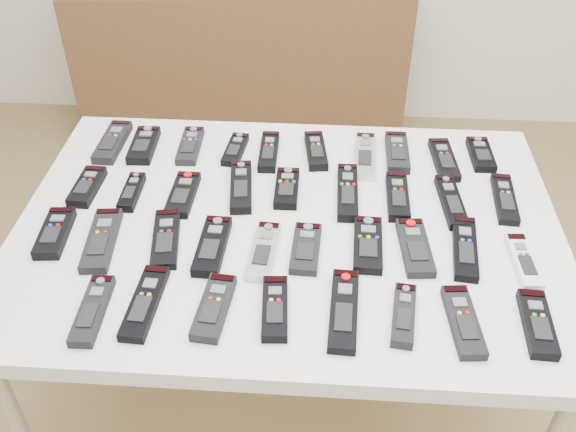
# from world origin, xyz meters

# --- Properties ---
(table) EXTENTS (1.25, 0.88, 0.78)m
(table) POSITION_xyz_m (-0.10, 0.14, 0.72)
(table) COLOR white
(table) RESTS_ON ground
(sideboard) EXTENTS (1.53, 0.51, 0.75)m
(sideboard) POSITION_xyz_m (-0.43, 1.78, 0.38)
(sideboard) COLOR #4D381F
(sideboard) RESTS_ON ground
(remote_0) EXTENTS (0.06, 0.19, 0.02)m
(remote_0) POSITION_xyz_m (-0.59, 0.43, 0.79)
(remote_0) COLOR black
(remote_0) RESTS_ON table
(remote_1) EXTENTS (0.07, 0.16, 0.02)m
(remote_1) POSITION_xyz_m (-0.50, 0.42, 0.79)
(remote_1) COLOR black
(remote_1) RESTS_ON table
(remote_2) EXTENTS (0.06, 0.17, 0.02)m
(remote_2) POSITION_xyz_m (-0.38, 0.43, 0.79)
(remote_2) COLOR black
(remote_2) RESTS_ON table
(remote_3) EXTENTS (0.06, 0.14, 0.02)m
(remote_3) POSITION_xyz_m (-0.26, 0.42, 0.79)
(remote_3) COLOR black
(remote_3) RESTS_ON table
(remote_4) EXTENTS (0.05, 0.17, 0.02)m
(remote_4) POSITION_xyz_m (-0.17, 0.42, 0.79)
(remote_4) COLOR black
(remote_4) RESTS_ON table
(remote_5) EXTENTS (0.07, 0.16, 0.02)m
(remote_5) POSITION_xyz_m (-0.05, 0.43, 0.79)
(remote_5) COLOR black
(remote_5) RESTS_ON table
(remote_6) EXTENTS (0.06, 0.20, 0.02)m
(remote_6) POSITION_xyz_m (0.08, 0.41, 0.79)
(remote_6) COLOR #B7B7BC
(remote_6) RESTS_ON table
(remote_7) EXTENTS (0.06, 0.17, 0.02)m
(remote_7) POSITION_xyz_m (0.17, 0.43, 0.79)
(remote_7) COLOR black
(remote_7) RESTS_ON table
(remote_8) EXTENTS (0.07, 0.18, 0.02)m
(remote_8) POSITION_xyz_m (0.29, 0.41, 0.79)
(remote_8) COLOR black
(remote_8) RESTS_ON table
(remote_9) EXTENTS (0.06, 0.15, 0.02)m
(remote_9) POSITION_xyz_m (0.39, 0.44, 0.79)
(remote_9) COLOR black
(remote_9) RESTS_ON table
(remote_10) EXTENTS (0.06, 0.15, 0.02)m
(remote_10) POSITION_xyz_m (-0.60, 0.23, 0.79)
(remote_10) COLOR black
(remote_10) RESTS_ON table
(remote_11) EXTENTS (0.04, 0.14, 0.02)m
(remote_11) POSITION_xyz_m (-0.48, 0.22, 0.79)
(remote_11) COLOR black
(remote_11) RESTS_ON table
(remote_12) EXTENTS (0.06, 0.17, 0.02)m
(remote_12) POSITION_xyz_m (-0.36, 0.22, 0.79)
(remote_12) COLOR black
(remote_12) RESTS_ON table
(remote_13) EXTENTS (0.07, 0.20, 0.02)m
(remote_13) POSITION_xyz_m (-0.22, 0.25, 0.79)
(remote_13) COLOR black
(remote_13) RESTS_ON table
(remote_14) EXTENTS (0.06, 0.15, 0.02)m
(remote_14) POSITION_xyz_m (-0.11, 0.26, 0.79)
(remote_14) COLOR black
(remote_14) RESTS_ON table
(remote_15) EXTENTS (0.05, 0.21, 0.02)m
(remote_15) POSITION_xyz_m (0.04, 0.25, 0.79)
(remote_15) COLOR black
(remote_15) RESTS_ON table
(remote_16) EXTENTS (0.05, 0.17, 0.02)m
(remote_16) POSITION_xyz_m (0.16, 0.24, 0.79)
(remote_16) COLOR black
(remote_16) RESTS_ON table
(remote_17) EXTENTS (0.06, 0.20, 0.02)m
(remote_17) POSITION_xyz_m (0.28, 0.23, 0.79)
(remote_17) COLOR black
(remote_17) RESTS_ON table
(remote_18) EXTENTS (0.06, 0.19, 0.02)m
(remote_18) POSITION_xyz_m (0.41, 0.25, 0.79)
(remote_18) COLOR black
(remote_18) RESTS_ON table
(remote_19) EXTENTS (0.07, 0.16, 0.02)m
(remote_19) POSITION_xyz_m (-0.62, 0.05, 0.79)
(remote_19) COLOR black
(remote_19) RESTS_ON table
(remote_20) EXTENTS (0.08, 0.20, 0.02)m
(remote_20) POSITION_xyz_m (-0.50, 0.04, 0.79)
(remote_20) COLOR black
(remote_20) RESTS_ON table
(remote_21) EXTENTS (0.08, 0.19, 0.02)m
(remote_21) POSITION_xyz_m (-0.36, 0.05, 0.79)
(remote_21) COLOR black
(remote_21) RESTS_ON table
(remote_22) EXTENTS (0.06, 0.18, 0.02)m
(remote_22) POSITION_xyz_m (-0.26, 0.03, 0.79)
(remote_22) COLOR black
(remote_22) RESTS_ON table
(remote_23) EXTENTS (0.06, 0.18, 0.02)m
(remote_23) POSITION_xyz_m (-0.14, 0.03, 0.79)
(remote_23) COLOR #B7B7BC
(remote_23) RESTS_ON table
(remote_24) EXTENTS (0.07, 0.16, 0.02)m
(remote_24) POSITION_xyz_m (-0.05, 0.04, 0.79)
(remote_24) COLOR black
(remote_24) RESTS_ON table
(remote_25) EXTENTS (0.07, 0.17, 0.02)m
(remote_25) POSITION_xyz_m (0.08, 0.06, 0.79)
(remote_25) COLOR black
(remote_25) RESTS_ON table
(remote_26) EXTENTS (0.07, 0.18, 0.02)m
(remote_26) POSITION_xyz_m (0.18, 0.06, 0.79)
(remote_26) COLOR black
(remote_26) RESTS_ON table
(remote_27) EXTENTS (0.07, 0.20, 0.02)m
(remote_27) POSITION_xyz_m (0.29, 0.07, 0.79)
(remote_27) COLOR black
(remote_27) RESTS_ON table
(remote_28) EXTENTS (0.05, 0.16, 0.02)m
(remote_28) POSITION_xyz_m (0.41, 0.03, 0.79)
(remote_28) COLOR silver
(remote_28) RESTS_ON table
(remote_29) EXTENTS (0.05, 0.18, 0.02)m
(remote_29) POSITION_xyz_m (-0.46, -0.17, 0.79)
(remote_29) COLOR black
(remote_29) RESTS_ON table
(remote_30) EXTENTS (0.06, 0.20, 0.02)m
(remote_30) POSITION_xyz_m (-0.36, -0.14, 0.79)
(remote_30) COLOR black
(remote_30) RESTS_ON table
(remote_31) EXTENTS (0.07, 0.17, 0.02)m
(remote_31) POSITION_xyz_m (-0.23, -0.14, 0.79)
(remote_31) COLOR black
(remote_31) RESTS_ON table
(remote_32) EXTENTS (0.06, 0.16, 0.02)m
(remote_32) POSITION_xyz_m (-0.11, -0.14, 0.79)
(remote_32) COLOR black
(remote_32) RESTS_ON table
(remote_33) EXTENTS (0.06, 0.21, 0.02)m
(remote_33) POSITION_xyz_m (0.03, -0.13, 0.79)
(remote_33) COLOR black
(remote_33) RESTS_ON table
(remote_34) EXTENTS (0.06, 0.16, 0.02)m
(remote_34) POSITION_xyz_m (0.14, -0.14, 0.79)
(remote_34) COLOR black
(remote_34) RESTS_ON table
(remote_35) EXTENTS (0.07, 0.18, 0.02)m
(remote_35) POSITION_xyz_m (0.26, -0.15, 0.79)
(remote_35) COLOR black
(remote_35) RESTS_ON table
(remote_36) EXTENTS (0.06, 0.16, 0.02)m
(remote_36) POSITION_xyz_m (0.40, -0.14, 0.79)
(remote_36) COLOR black
(remote_36) RESTS_ON table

